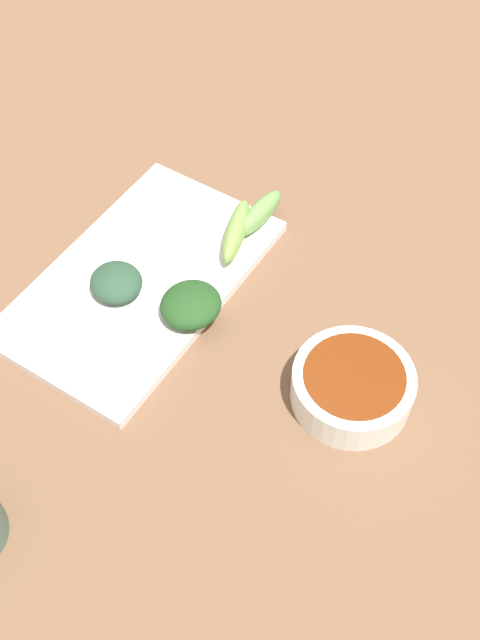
{
  "coord_description": "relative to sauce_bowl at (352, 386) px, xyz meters",
  "views": [
    {
      "loc": [
        -0.26,
        0.4,
        0.66
      ],
      "look_at": [
        -0.02,
        0.02,
        0.05
      ],
      "focal_mm": 43.3,
      "sensor_mm": 36.0,
      "label": 1
    }
  ],
  "objects": [
    {
      "name": "sauce_bowl",
      "position": [
        0.0,
        0.0,
        0.0
      ],
      "size": [
        0.12,
        0.12,
        0.04
      ],
      "color": "white",
      "rests_on": "tabletop"
    },
    {
      "name": "tabletop",
      "position": [
        0.15,
        -0.02,
        -0.03
      ],
      "size": [
        2.1,
        2.1,
        0.02
      ],
      "primitive_type": "cube",
      "color": "brown",
      "rests_on": "ground"
    },
    {
      "name": "broccoli_leafy_3",
      "position": [
        0.26,
        0.02,
        0.0
      ],
      "size": [
        0.07,
        0.07,
        0.03
      ],
      "primitive_type": "ellipsoid",
      "rotation": [
        0.0,
        0.0,
        -0.31
      ],
      "color": "#294932",
      "rests_on": "serving_plate"
    },
    {
      "name": "broccoli_leafy_2",
      "position": [
        0.18,
        0.01,
        0.0
      ],
      "size": [
        0.07,
        0.08,
        0.03
      ],
      "primitive_type": "ellipsoid",
      "rotation": [
        0.0,
        0.0,
        -0.21
      ],
      "color": "#20471C",
      "rests_on": "serving_plate"
    },
    {
      "name": "broccoli_stalk_1",
      "position": [
        0.19,
        -0.14,
        0.0
      ],
      "size": [
        0.03,
        0.08,
        0.03
      ],
      "primitive_type": "ellipsoid",
      "rotation": [
        0.0,
        0.0,
        -0.05
      ],
      "color": "#6A9F4F",
      "rests_on": "serving_plate"
    },
    {
      "name": "broccoli_stalk_0",
      "position": [
        0.2,
        -0.1,
        0.01
      ],
      "size": [
        0.05,
        0.09,
        0.03
      ],
      "primitive_type": "ellipsoid",
      "rotation": [
        0.0,
        0.0,
        0.34
      ],
      "color": "#77A449",
      "rests_on": "serving_plate"
    },
    {
      "name": "serving_plate",
      "position": [
        0.25,
        -0.0,
        -0.02
      ],
      "size": [
        0.18,
        0.3,
        0.01
      ],
      "primitive_type": "cube",
      "color": "white",
      "rests_on": "tabletop"
    }
  ]
}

